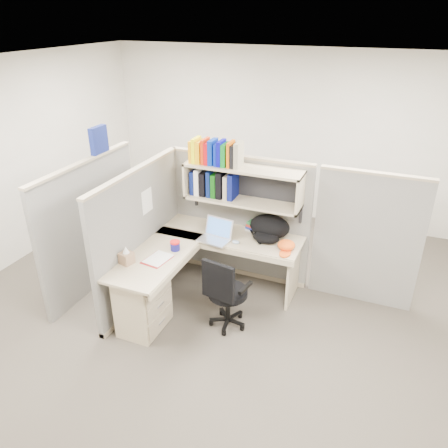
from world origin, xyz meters
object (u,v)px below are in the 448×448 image
at_px(desk, 168,285).
at_px(backpack, 268,229).
at_px(snack_canister, 175,245).
at_px(laptop, 214,231).
at_px(task_chair, 226,303).

bearing_deg(desk, backpack, 46.62).
relative_size(desk, snack_canister, 15.43).
height_order(laptop, backpack, backpack).
bearing_deg(snack_canister, backpack, 35.56).
distance_m(snack_canister, task_chair, 0.87).
bearing_deg(laptop, backpack, 33.10).
xyz_separation_m(laptop, task_chair, (0.38, -0.56, -0.54)).
height_order(desk, backpack, backpack).
xyz_separation_m(snack_canister, task_chair, (0.70, -0.20, -0.47)).
relative_size(desk, laptop, 4.89).
xyz_separation_m(desk, snack_canister, (-0.03, 0.27, 0.35)).
distance_m(backpack, task_chair, 1.02).
bearing_deg(laptop, snack_canister, -123.56).
relative_size(laptop, task_chair, 0.40).
bearing_deg(laptop, task_chair, -48.15).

